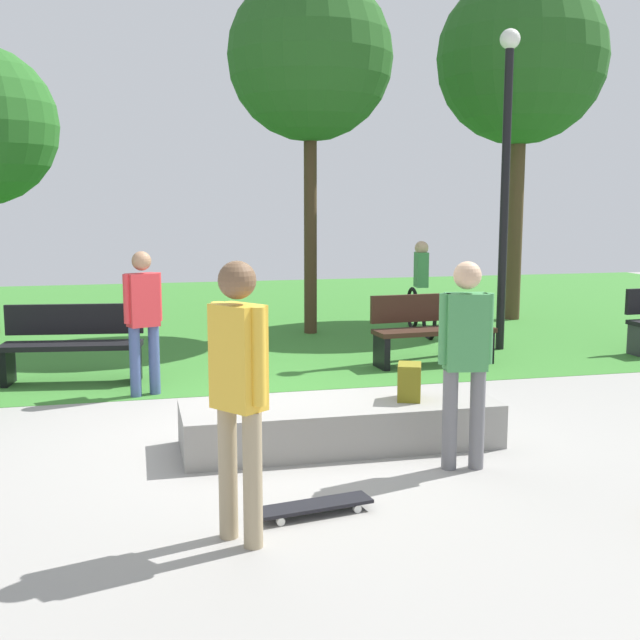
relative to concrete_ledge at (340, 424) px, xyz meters
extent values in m
plane|color=gray|center=(-0.55, 0.54, -0.19)|extent=(28.00, 28.00, 0.00)
cube|color=#387A2D|center=(-0.55, 8.28, -0.19)|extent=(26.60, 12.51, 0.01)
cube|color=gray|center=(0.00, 0.00, 0.00)|extent=(2.75, 0.87, 0.38)
cube|color=olive|center=(0.62, -0.03, 0.35)|extent=(0.29, 0.33, 0.32)
cylinder|color=slate|center=(0.91, -0.83, 0.21)|extent=(0.12, 0.12, 0.81)
cylinder|color=slate|center=(0.69, -0.79, 0.21)|extent=(0.12, 0.12, 0.81)
cube|color=#3F8C4C|center=(0.80, -0.81, 0.92)|extent=(0.35, 0.25, 0.60)
cylinder|color=#3F8C4C|center=(0.97, -0.84, 0.94)|extent=(0.09, 0.09, 0.56)
cylinder|color=#3F8C4C|center=(0.63, -0.78, 0.94)|extent=(0.09, 0.09, 0.56)
sphere|color=tan|center=(0.80, -0.81, 1.36)|extent=(0.22, 0.22, 0.22)
cylinder|color=tan|center=(-1.17, -1.69, 0.24)|extent=(0.12, 0.12, 0.86)
cylinder|color=tan|center=(-1.04, -1.86, 0.24)|extent=(0.12, 0.12, 0.86)
cube|color=gold|center=(-1.11, -1.78, 0.99)|extent=(0.35, 0.38, 0.64)
cylinder|color=gold|center=(-1.21, -1.64, 1.01)|extent=(0.09, 0.09, 0.59)
cylinder|color=gold|center=(-1.01, -1.91, 1.01)|extent=(0.09, 0.09, 0.59)
sphere|color=brown|center=(-1.11, -1.78, 1.46)|extent=(0.23, 0.23, 0.23)
cube|color=black|center=(-0.56, -1.46, -0.12)|extent=(0.82, 0.33, 0.02)
cylinder|color=silver|center=(-0.82, -1.59, -0.16)|extent=(0.06, 0.04, 0.06)
cylinder|color=silver|center=(-0.85, -1.43, -0.16)|extent=(0.06, 0.04, 0.06)
cylinder|color=silver|center=(-0.27, -1.49, -0.16)|extent=(0.06, 0.04, 0.06)
cylinder|color=silver|center=(-0.30, -1.33, -0.16)|extent=(0.06, 0.04, 0.06)
cube|color=black|center=(-2.45, 3.02, 0.26)|extent=(1.64, 0.65, 0.06)
cube|color=black|center=(-2.42, 3.24, 0.54)|extent=(1.59, 0.27, 0.36)
cube|color=black|center=(-1.72, 2.92, 0.03)|extent=(0.13, 0.40, 0.45)
cube|color=black|center=(-3.18, 3.11, 0.03)|extent=(0.13, 0.40, 0.45)
cube|color=#331E14|center=(2.06, 3.04, 0.26)|extent=(1.63, 0.56, 0.06)
cube|color=#331E14|center=(2.05, 3.26, 0.54)|extent=(1.60, 0.18, 0.36)
cube|color=black|center=(2.80, 3.10, 0.03)|extent=(0.11, 0.40, 0.45)
cube|color=black|center=(1.33, 2.99, 0.03)|extent=(0.11, 0.40, 0.45)
cube|color=#2D2D33|center=(5.03, 2.96, 0.03)|extent=(0.10, 0.40, 0.45)
cylinder|color=#4C3823|center=(4.94, 6.55, 1.65)|extent=(0.26, 0.26, 3.69)
sphere|color=#23561E|center=(4.94, 6.55, 4.37)|extent=(2.93, 2.93, 2.93)
cylinder|color=#42301E|center=(1.05, 5.88, 1.59)|extent=(0.21, 0.21, 3.55)
sphere|color=#23561E|center=(1.05, 5.88, 4.13)|extent=(2.57, 2.57, 2.57)
cylinder|color=black|center=(3.40, 3.87, 1.90)|extent=(0.12, 0.12, 4.19)
sphere|color=silver|center=(3.40, 3.87, 4.12)|extent=(0.28, 0.28, 0.28)
cylinder|color=#3F5184|center=(-1.53, 2.27, 0.19)|extent=(0.12, 0.12, 0.77)
cylinder|color=#3F5184|center=(-1.73, 2.19, 0.19)|extent=(0.12, 0.12, 0.77)
cube|color=red|center=(-1.63, 2.23, 0.87)|extent=(0.37, 0.30, 0.58)
cylinder|color=red|center=(-1.47, 2.29, 0.89)|extent=(0.09, 0.09, 0.53)
cylinder|color=red|center=(-1.79, 2.17, 0.89)|extent=(0.09, 0.09, 0.53)
sphere|color=#9E7556|center=(-1.63, 2.23, 1.29)|extent=(0.21, 0.21, 0.21)
cube|color=maroon|center=(-1.68, 2.38, 0.90)|extent=(0.30, 0.24, 0.36)
torus|color=black|center=(2.72, 4.94, 0.14)|extent=(0.14, 0.72, 0.72)
torus|color=black|center=(2.84, 6.03, 0.14)|extent=(0.14, 0.72, 0.72)
cube|color=#B22626|center=(2.78, 5.48, 0.34)|extent=(0.15, 0.99, 0.08)
cube|color=#3F8C4C|center=(2.78, 5.48, 0.84)|extent=(0.21, 0.30, 0.56)
sphere|color=tan|center=(2.78, 5.48, 1.19)|extent=(0.22, 0.22, 0.22)
camera|label=1|loc=(-1.70, -6.45, 1.92)|focal=44.30mm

